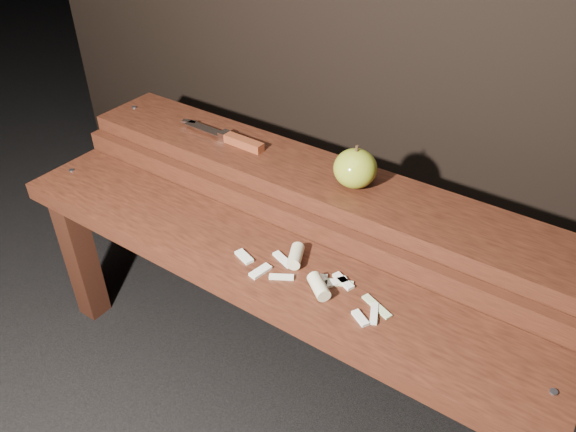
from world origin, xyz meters
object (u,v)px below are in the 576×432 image
Objects in this scene: apple at (355,168)px; bench_front_tier at (254,284)px; bench_rear_tier at (315,206)px; knife at (233,139)px.

bench_front_tier is at bearing -111.13° from apple.
bench_rear_tier is at bearing -177.23° from apple.
bench_rear_tier is 0.25m from knife.
apple reaches higher than bench_front_tier.
bench_rear_tier is 13.00× the size of apple.
apple is at bearing 0.11° from knife.
knife reaches higher than bench_front_tier.
apple is 0.37× the size of knife.
bench_rear_tier is 0.15m from apple.
bench_front_tier is at bearing -45.22° from knife.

